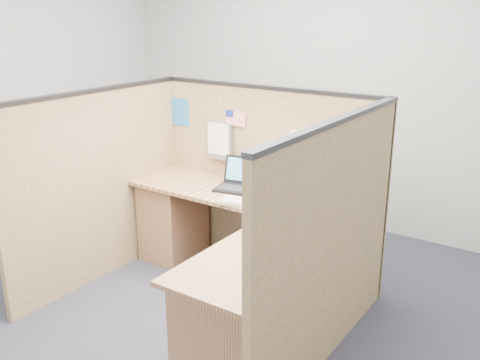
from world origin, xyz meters
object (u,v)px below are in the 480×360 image
Objects in this scene: l_desk at (235,257)px; keyboard at (251,204)px; mouse at (291,210)px; laptop at (241,181)px.

l_desk is 3.95× the size of keyboard.
l_desk is 16.27× the size of mouse.
laptop reaches higher than l_desk.
mouse is (0.32, 0.02, 0.01)m from keyboard.
keyboard reaches higher than l_desk.
laptop is at bearing 123.68° from keyboard.
mouse reaches higher than l_desk.
mouse is (0.33, 0.21, 0.36)m from l_desk.
laptop is at bearing 155.93° from mouse.
l_desk is at bearing -147.03° from mouse.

